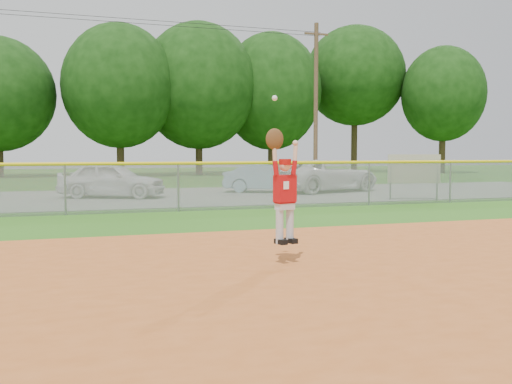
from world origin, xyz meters
TOP-DOWN VIEW (x-y plane):
  - ground at (0.00, 0.00)m, footprint 120.00×120.00m
  - clay_infield at (0.00, -3.00)m, footprint 24.00×16.00m
  - parking_strip at (0.00, 16.00)m, footprint 44.00×10.00m
  - car_white_a at (-1.59, 15.84)m, footprint 4.50×3.19m
  - car_blue at (5.31, 16.87)m, footprint 4.10×2.85m
  - car_white_b at (8.03, 16.41)m, footprint 5.78×3.97m
  - sponsor_sign at (9.26, 11.21)m, footprint 1.87×0.75m
  - outfield_fence at (0.00, 10.00)m, footprint 40.06×0.10m
  - power_lines at (1.00, 22.00)m, footprint 19.40×0.24m
  - tree_line at (0.96, 37.90)m, footprint 62.37×13.00m
  - ballplayer at (0.07, 1.05)m, footprint 0.62×0.32m

SIDE VIEW (x-z plane):
  - ground at x=0.00m, z-range 0.00..0.00m
  - parking_strip at x=0.00m, z-range 0.00..0.03m
  - clay_infield at x=0.00m, z-range 0.00..0.04m
  - car_blue at x=5.31m, z-range 0.03..1.31m
  - car_white_a at x=-1.59m, z-range 0.03..1.45m
  - car_white_b at x=8.03m, z-range 0.03..1.50m
  - outfield_fence at x=0.00m, z-range 0.11..1.66m
  - sponsor_sign at x=9.26m, z-range 0.28..2.04m
  - ballplayer at x=0.07m, z-range 0.10..2.47m
  - power_lines at x=1.00m, z-range 0.18..9.18m
  - tree_line at x=0.96m, z-range 0.32..14.75m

